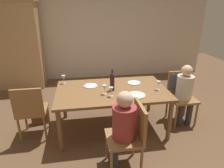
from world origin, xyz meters
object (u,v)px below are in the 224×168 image
at_px(wine_glass_centre, 111,90).
at_px(wine_glass_near_right, 64,78).
at_px(person_woman_host, 122,126).
at_px(dinner_plate_guest_left, 136,95).
at_px(chair_left_end, 31,109).
at_px(dinner_plate_host, 134,83).
at_px(chair_right_end, 180,89).
at_px(armoire_cabinet, 18,45).
at_px(wine_bottle_tall_green, 112,81).
at_px(dining_table, 112,94).
at_px(wine_glass_near_left, 105,88).
at_px(chair_near, 131,133).
at_px(handbag, 40,118).
at_px(person_man_bearded, 185,91).
at_px(wine_glass_far, 158,84).
at_px(dinner_plate_guest_right, 91,86).

height_order(wine_glass_centre, wine_glass_near_right, same).
height_order(person_woman_host, dinner_plate_guest_left, person_woman_host).
xyz_separation_m(chair_left_end, dinner_plate_host, (1.72, 0.31, 0.21)).
relative_size(person_woman_host, wine_glass_near_right, 7.42).
bearing_deg(wine_glass_near_right, wine_glass_centre, -41.40).
distance_m(chair_right_end, dinner_plate_guest_left, 1.05).
xyz_separation_m(armoire_cabinet, dinner_plate_host, (2.44, -2.07, -0.36)).
distance_m(person_woman_host, wine_glass_centre, 0.71).
bearing_deg(armoire_cabinet, wine_bottle_tall_green, -49.04).
bearing_deg(wine_glass_centre, dining_table, 77.82).
bearing_deg(wine_glass_near_left, wine_glass_centre, -47.53).
bearing_deg(dinner_plate_host, chair_right_end, -6.31).
bearing_deg(chair_near, handbag, 47.19).
xyz_separation_m(armoire_cabinet, person_man_bearded, (3.29, -2.32, -0.46)).
xyz_separation_m(chair_near, chair_left_end, (-1.37, 0.84, 0.00)).
bearing_deg(chair_right_end, person_woman_host, 38.57).
xyz_separation_m(wine_glass_near_left, wine_glass_far, (0.89, 0.03, 0.00)).
xyz_separation_m(dining_table, wine_glass_centre, (-0.05, -0.24, 0.18)).
bearing_deg(wine_glass_near_right, person_man_bearded, -11.89).
bearing_deg(person_woman_host, dining_table, -1.59).
distance_m(chair_near, dinner_plate_guest_left, 0.72).
distance_m(person_man_bearded, handbag, 2.65).
relative_size(chair_left_end, wine_glass_near_left, 6.17).
distance_m(dining_table, handbag, 1.44).
distance_m(armoire_cabinet, wine_glass_centre, 3.21).
bearing_deg(wine_glass_far, chair_right_end, 23.99).
distance_m(person_man_bearded, wine_glass_far, 0.58).
xyz_separation_m(chair_right_end, dinner_plate_host, (-0.86, 0.09, 0.14)).
distance_m(wine_glass_far, dinner_plate_guest_left, 0.46).
height_order(dining_table, handbag, dining_table).
xyz_separation_m(dinner_plate_host, handbag, (-1.72, 0.13, -0.63)).
relative_size(person_woman_host, handbag, 3.95).
relative_size(wine_glass_near_right, dinner_plate_guest_right, 0.64).
distance_m(chair_right_end, dinner_plate_host, 0.87).
bearing_deg(wine_bottle_tall_green, wine_glass_centre, -103.41).
distance_m(armoire_cabinet, dinner_plate_guest_right, 2.70).
distance_m(wine_glass_near_left, wine_glass_far, 0.89).
distance_m(wine_glass_near_left, dinner_plate_guest_left, 0.50).
height_order(armoire_cabinet, dinner_plate_host, armoire_cabinet).
bearing_deg(dinner_plate_guest_left, chair_right_end, 23.09).
bearing_deg(dinner_plate_host, dining_table, -153.17).
bearing_deg(wine_bottle_tall_green, dinner_plate_host, 28.92).
xyz_separation_m(chair_left_end, dinner_plate_guest_left, (1.62, -0.20, 0.21)).
bearing_deg(dinner_plate_guest_right, dinner_plate_host, 1.31).
xyz_separation_m(dining_table, wine_glass_near_right, (-0.79, 0.41, 0.18)).
bearing_deg(dinner_plate_host, handbag, 175.62).
xyz_separation_m(person_woman_host, dinner_plate_guest_right, (-0.31, 1.12, 0.10)).
distance_m(wine_bottle_tall_green, dinner_plate_host, 0.51).
bearing_deg(dining_table, chair_right_end, 5.49).
distance_m(armoire_cabinet, wine_glass_near_left, 3.08).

